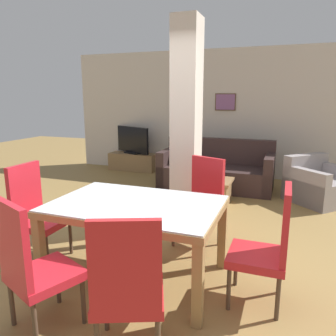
% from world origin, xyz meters
% --- Properties ---
extents(ground_plane, '(18.00, 18.00, 0.00)m').
position_xyz_m(ground_plane, '(0.00, 0.00, 0.00)').
color(ground_plane, olive).
extents(back_wall, '(7.20, 0.09, 2.70)m').
position_xyz_m(back_wall, '(-0.00, 4.53, 1.35)').
color(back_wall, beige).
rests_on(back_wall, ground_plane).
extents(divider_pillar, '(0.34, 0.39, 2.70)m').
position_xyz_m(divider_pillar, '(-0.00, 1.57, 1.35)').
color(divider_pillar, beige).
rests_on(divider_pillar, ground_plane).
extents(dining_table, '(1.56, 1.05, 0.76)m').
position_xyz_m(dining_table, '(0.00, 0.00, 0.61)').
color(dining_table, olive).
rests_on(dining_table, ground_plane).
extents(dining_chair_near_right, '(0.60, 0.60, 1.03)m').
position_xyz_m(dining_chair_near_right, '(0.38, -0.93, 0.54)').
color(dining_chair_near_right, red).
rests_on(dining_chair_near_right, ground_plane).
extents(dining_chair_far_right, '(0.60, 0.60, 1.03)m').
position_xyz_m(dining_chair_far_right, '(0.38, 0.94, 0.54)').
color(dining_chair_far_right, red).
rests_on(dining_chair_far_right, ground_plane).
extents(dining_chair_near_left, '(0.60, 0.60, 1.03)m').
position_xyz_m(dining_chair_near_left, '(-0.38, -0.92, 0.54)').
color(dining_chair_near_left, red).
rests_on(dining_chair_near_left, ground_plane).
extents(dining_chair_head_right, '(0.46, 0.46, 1.03)m').
position_xyz_m(dining_chair_head_right, '(1.19, 0.00, 0.54)').
color(dining_chair_head_right, red).
rests_on(dining_chair_head_right, ground_plane).
extents(dining_chair_head_left, '(0.46, 0.46, 1.03)m').
position_xyz_m(dining_chair_head_left, '(-1.18, 0.00, 0.54)').
color(dining_chair_head_left, red).
rests_on(dining_chair_head_left, ground_plane).
extents(sofa, '(2.10, 0.91, 0.91)m').
position_xyz_m(sofa, '(0.03, 3.46, 0.30)').
color(sofa, '#352524').
rests_on(sofa, ground_plane).
extents(armchair, '(1.22, 1.22, 0.75)m').
position_xyz_m(armchair, '(1.82, 3.16, 0.27)').
color(armchair, gray).
rests_on(armchair, ground_plane).
extents(coffee_table, '(0.64, 0.58, 0.40)m').
position_xyz_m(coffee_table, '(0.17, 2.48, 0.20)').
color(coffee_table, olive).
rests_on(coffee_table, ground_plane).
extents(bottle, '(0.08, 0.08, 0.23)m').
position_xyz_m(bottle, '(0.10, 2.40, 0.49)').
color(bottle, '#B2B7BC').
rests_on(bottle, coffee_table).
extents(tv_stand, '(1.12, 0.40, 0.40)m').
position_xyz_m(tv_stand, '(-2.13, 4.25, 0.20)').
color(tv_stand, olive).
rests_on(tv_stand, ground_plane).
extents(tv_screen, '(0.98, 0.49, 0.62)m').
position_xyz_m(tv_screen, '(-2.13, 4.25, 0.71)').
color(tv_screen, black).
rests_on(tv_screen, tv_stand).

